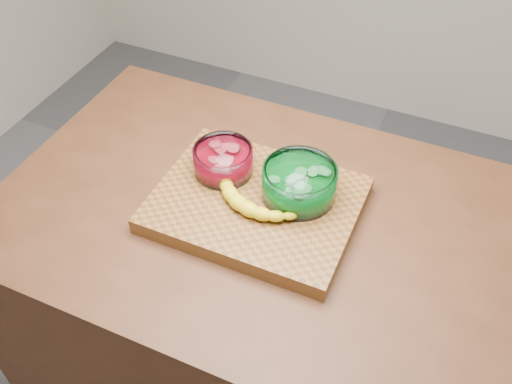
% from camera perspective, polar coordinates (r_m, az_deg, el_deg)
% --- Properties ---
extents(counter, '(1.20, 0.80, 0.90)m').
position_cam_1_polar(counter, '(1.66, 0.00, -12.55)').
color(counter, '#472715').
rests_on(counter, ground).
extents(cutting_board, '(0.45, 0.35, 0.04)m').
position_cam_1_polar(cutting_board, '(1.29, 0.00, -1.26)').
color(cutting_board, brown).
rests_on(cutting_board, counter).
extents(bowl_red, '(0.14, 0.14, 0.06)m').
position_cam_1_polar(bowl_red, '(1.32, -3.30, 3.17)').
color(bowl_red, white).
rests_on(bowl_red, cutting_board).
extents(bowl_green, '(0.17, 0.17, 0.08)m').
position_cam_1_polar(bowl_green, '(1.26, 4.34, 0.89)').
color(bowl_green, white).
rests_on(bowl_green, cutting_board).
extents(banana, '(0.25, 0.16, 0.04)m').
position_cam_1_polar(banana, '(1.26, 0.00, -0.12)').
color(banana, gold).
rests_on(banana, cutting_board).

